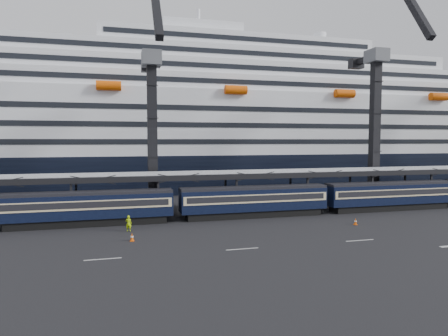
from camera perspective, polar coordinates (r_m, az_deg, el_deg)
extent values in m
plane|color=black|center=(45.99, 18.13, -8.46)|extent=(260.00, 260.00, 0.00)
cube|color=beige|center=(35.04, -16.92, -12.34)|extent=(3.00, 0.15, 0.02)
cube|color=beige|center=(36.57, 2.62, -11.48)|extent=(3.00, 0.15, 0.02)
cube|color=beige|center=(41.66, 18.82, -9.76)|extent=(3.00, 0.15, 0.02)
cube|color=black|center=(48.65, -18.70, -7.25)|extent=(17.48, 2.40, 0.90)
cube|color=black|center=(48.33, -18.74, -5.16)|extent=(19.00, 2.80, 2.70)
cube|color=beige|center=(48.29, -18.75, -4.81)|extent=(18.62, 2.92, 1.05)
cube|color=black|center=(48.28, -18.75, -4.75)|extent=(17.86, 2.98, 0.70)
cube|color=black|center=(48.12, -18.78, -3.40)|extent=(19.00, 2.50, 0.35)
cube|color=black|center=(51.28, 4.36, -6.48)|extent=(17.48, 2.40, 0.90)
cube|color=black|center=(50.98, 4.37, -4.49)|extent=(19.00, 2.80, 2.70)
cube|color=beige|center=(50.94, 4.37, -4.16)|extent=(18.62, 2.92, 1.05)
cube|color=black|center=(50.93, 4.37, -4.10)|extent=(17.86, 2.98, 0.70)
cube|color=black|center=(50.78, 4.38, -2.82)|extent=(19.00, 2.50, 0.35)
cube|color=black|center=(60.76, 22.55, -5.13)|extent=(17.48, 2.40, 0.90)
cube|color=black|center=(60.51, 22.59, -3.44)|extent=(19.00, 2.80, 2.70)
cube|color=beige|center=(60.48, 22.60, -3.16)|extent=(18.62, 2.92, 1.05)
cube|color=black|center=(60.47, 22.60, -3.11)|extent=(17.86, 2.98, 0.70)
cube|color=black|center=(60.35, 22.63, -2.03)|extent=(19.00, 2.50, 0.35)
cube|color=gray|center=(57.34, 10.64, -0.44)|extent=(130.00, 6.00, 0.25)
cube|color=black|center=(54.68, 11.98, -0.98)|extent=(130.00, 0.25, 0.70)
cube|color=black|center=(60.08, 9.41, -0.51)|extent=(130.00, 0.25, 0.70)
cube|color=black|center=(49.63, -20.97, -4.45)|extent=(0.25, 0.25, 5.40)
cube|color=black|center=(55.15, -20.35, -3.61)|extent=(0.25, 0.25, 5.40)
cube|color=black|center=(49.54, -9.36, -4.25)|extent=(0.25, 0.25, 5.40)
cube|color=black|center=(55.07, -9.92, -3.43)|extent=(0.25, 0.25, 5.40)
cube|color=black|center=(51.44, 1.82, -3.90)|extent=(0.25, 0.25, 5.40)
cube|color=black|center=(56.78, 0.20, -3.15)|extent=(0.25, 0.25, 5.40)
cube|color=black|center=(55.11, 11.85, -3.45)|extent=(0.25, 0.25, 5.40)
cube|color=black|center=(60.13, 9.46, -2.80)|extent=(0.25, 0.25, 5.40)
cube|color=black|center=(60.24, 20.40, -2.99)|extent=(0.25, 0.25, 5.40)
cube|color=black|center=(64.86, 17.55, -2.44)|extent=(0.25, 0.25, 5.40)
cube|color=black|center=(66.49, 27.47, -2.55)|extent=(0.25, 0.25, 5.40)
cube|color=black|center=(70.70, 24.42, -2.10)|extent=(0.25, 0.25, 5.40)
cube|color=black|center=(87.38, 1.58, -0.11)|extent=(200.00, 28.00, 7.00)
cube|color=white|center=(87.22, 1.60, 6.12)|extent=(190.00, 26.88, 12.00)
cube|color=white|center=(87.82, 1.61, 11.02)|extent=(160.00, 24.64, 3.00)
cube|color=black|center=(76.13, 4.29, 12.09)|extent=(153.60, 0.12, 0.90)
cube|color=white|center=(88.23, 1.61, 12.95)|extent=(124.00, 21.84, 3.00)
cube|color=black|center=(77.92, 3.96, 14.14)|extent=(119.04, 0.12, 0.90)
cube|color=white|center=(88.75, 1.61, 14.87)|extent=(90.00, 19.04, 3.00)
cube|color=black|center=(79.80, 3.63, 16.10)|extent=(86.40, 0.12, 0.90)
cube|color=white|center=(89.36, 1.62, 16.76)|extent=(56.00, 16.24, 3.00)
cube|color=black|center=(81.77, 3.32, 17.96)|extent=(53.76, 0.12, 0.90)
cube|color=white|center=(88.10, -3.65, 18.61)|extent=(16.00, 12.00, 2.50)
cylinder|color=white|center=(97.45, 13.53, 17.38)|extent=(2.80, 2.80, 3.00)
cylinder|color=#E55307|center=(70.18, -16.14, 11.24)|extent=(4.00, 1.60, 1.60)
cylinder|color=#E55307|center=(73.12, 1.70, 11.10)|extent=(4.00, 1.60, 1.60)
cylinder|color=#E55307|center=(82.07, 16.84, 10.15)|extent=(4.00, 1.60, 1.60)
cylinder|color=#E55307|center=(95.36, 28.31, 8.96)|extent=(4.00, 1.60, 1.60)
cube|color=#4F5257|center=(57.48, -10.09, -4.83)|extent=(4.50, 4.50, 2.00)
cube|color=black|center=(56.82, -10.21, 5.18)|extent=(1.30, 1.30, 18.00)
cube|color=#4F5257|center=(57.91, -10.34, 15.12)|extent=(2.60, 3.20, 2.00)
cube|color=black|center=(60.37, -10.53, 14.66)|extent=(0.90, 5.04, 0.90)
cube|color=black|center=(62.81, -10.70, 14.05)|extent=(2.20, 1.60, 1.60)
cube|color=#4F5257|center=(68.82, 20.51, -3.57)|extent=(4.50, 4.50, 2.00)
cube|color=black|center=(68.30, 20.74, 5.62)|extent=(1.30, 1.30, 20.00)
cube|color=#4F5257|center=(69.53, 20.97, 14.71)|extent=(2.60, 3.20, 2.00)
cube|color=black|center=(71.79, 19.62, 14.39)|extent=(0.90, 5.60, 0.90)
cube|color=black|center=(74.05, 18.36, 13.94)|extent=(2.20, 1.60, 1.60)
imported|color=#AEDB0B|center=(44.30, -13.48, -7.70)|extent=(0.72, 0.57, 1.74)
cube|color=#E55307|center=(40.27, -13.00, -10.11)|extent=(0.41, 0.41, 0.04)
cone|color=#E55307|center=(40.17, -13.01, -9.54)|extent=(0.35, 0.35, 0.78)
cylinder|color=white|center=(40.17, -13.01, -9.54)|extent=(0.29, 0.29, 0.13)
cube|color=#E55307|center=(48.94, 18.26, -7.69)|extent=(0.40, 0.40, 0.04)
cone|color=#E55307|center=(48.86, 18.27, -7.23)|extent=(0.33, 0.33, 0.75)
cylinder|color=white|center=(48.86, 18.27, -7.23)|extent=(0.28, 0.28, 0.13)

